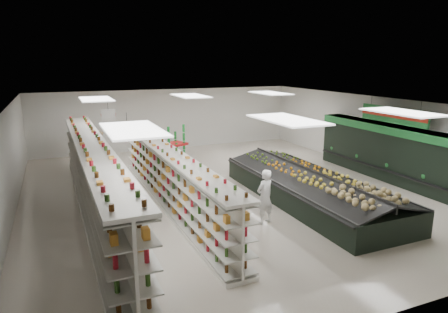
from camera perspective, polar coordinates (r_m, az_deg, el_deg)
name	(u,v)px	position (r m, az deg, el deg)	size (l,w,h in m)	color
floor	(226,191)	(14.76, 0.36, -4.88)	(16.00, 16.00, 0.00)	beige
ceiling	(227,104)	(14.09, 0.38, 7.57)	(14.00, 16.00, 0.02)	white
wall_back	(168,119)	(21.80, -8.01, 5.30)	(14.00, 0.02, 3.20)	silver
wall_front	(402,235)	(7.98, 24.13, -10.20)	(14.00, 0.02, 3.20)	silver
wall_left	(7,168)	(13.30, -28.55, -1.44)	(0.02, 16.00, 3.20)	silver
wall_right	(377,135)	(18.23, 21.05, 2.94)	(0.02, 16.00, 3.20)	silver
produce_wall_case	(395,151)	(16.93, 23.28, 0.75)	(0.93, 8.00, 2.20)	black
aisle_sign_near	(127,133)	(11.17, -13.63, 3.32)	(0.52, 0.06, 0.75)	white
aisle_sign_far	(108,115)	(15.09, -16.19, 5.72)	(0.52, 0.06, 0.75)	white
hortifruti_banner	(393,115)	(16.50, 23.04, 5.45)	(0.12, 3.20, 0.95)	#1F7632
gondola_left	(95,182)	(13.00, -17.99, -3.46)	(1.11, 12.69, 2.20)	white
gondola_center	(170,181)	(13.12, -7.65, -3.53)	(0.99, 10.56, 1.83)	white
produce_island	(310,187)	(13.84, 12.12, -4.22)	(2.78, 7.58, 1.13)	black
soda_endcap	(172,146)	(18.81, -7.39, 1.50)	(1.51, 1.31, 1.62)	red
shopper_main	(265,197)	(11.70, 5.84, -5.72)	(0.59, 0.39, 1.63)	silver
shopper_background	(101,150)	(18.34, -17.19, 0.90)	(0.82, 0.51, 1.69)	tan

